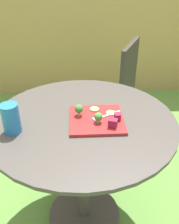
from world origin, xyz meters
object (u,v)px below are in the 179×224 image
object	(u,v)px
salad_plate	(97,119)
patio_chair	(114,88)
drinking_glass	(11,120)
fork	(104,116)

from	to	relation	value
salad_plate	patio_chair	bearing A→B (deg)	75.55
patio_chair	salad_plate	size ratio (longest dim) A/B	3.61
drinking_glass	fork	xyz separation A→B (m)	(0.41, 0.08, -0.04)
drinking_glass	salad_plate	bearing A→B (deg)	9.90
patio_chair	salad_plate	bearing A→B (deg)	-104.45
fork	drinking_glass	bearing A→B (deg)	-169.19
patio_chair	drinking_glass	size ratio (longest dim) A/B	6.77
salad_plate	fork	xyz separation A→B (m)	(0.04, 0.01, 0.01)
salad_plate	fork	size ratio (longest dim) A/B	1.75
salad_plate	drinking_glass	distance (m)	0.38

